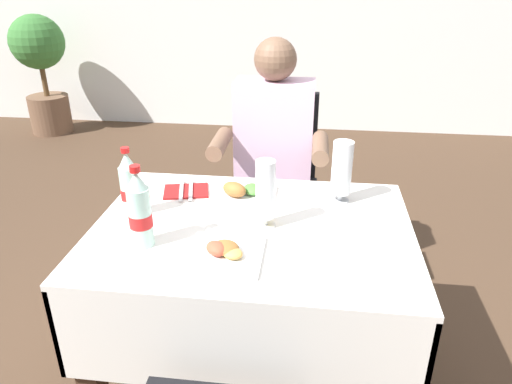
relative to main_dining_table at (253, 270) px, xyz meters
name	(u,v)px	position (x,y,z in m)	size (l,w,h in m)	color
main_dining_table	(253,270)	(0.00, 0.00, 0.00)	(1.07, 0.80, 0.74)	white
chair_far_diner_seat	(273,181)	(0.00, 0.79, -0.01)	(0.44, 0.50, 0.97)	black
seated_diner_far	(273,160)	(0.01, 0.69, 0.15)	(0.50, 0.46, 1.26)	#282D42
plate_near_camera	(225,252)	(-0.06, -0.20, 0.19)	(0.23, 0.23, 0.05)	white
plate_far_diner	(243,193)	(-0.06, 0.21, 0.20)	(0.23, 0.23, 0.07)	white
beer_glass_left	(265,193)	(0.04, 0.01, 0.30)	(0.07, 0.07, 0.23)	white
beer_glass_middle	(342,171)	(0.30, 0.23, 0.30)	(0.07, 0.07, 0.23)	white
cola_bottle_primary	(129,186)	(-0.43, 0.04, 0.29)	(0.06, 0.06, 0.25)	silver
cola_bottle_secondary	(140,211)	(-0.33, -0.16, 0.29)	(0.07, 0.07, 0.27)	silver
napkin_cutlery_set	(186,191)	(-0.29, 0.23, 0.18)	(0.20, 0.20, 0.01)	maroon
potted_plant_corner	(41,65)	(-2.46, 3.01, 0.11)	(0.51, 0.51, 1.14)	brown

